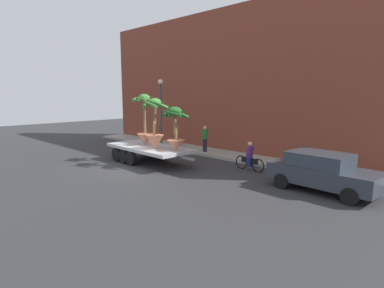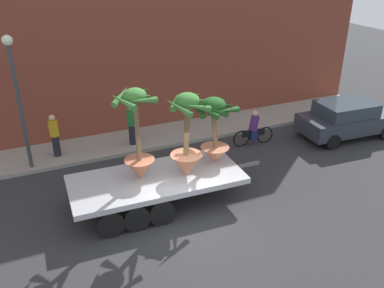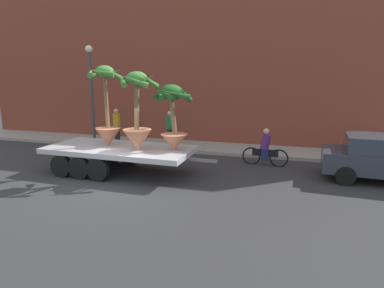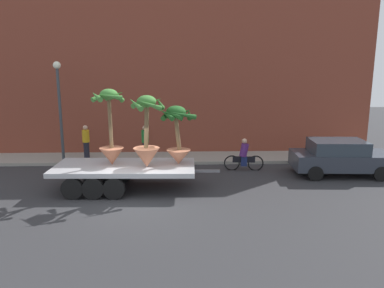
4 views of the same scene
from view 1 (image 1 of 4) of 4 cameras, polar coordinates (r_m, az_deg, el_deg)
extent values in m
plane|color=#2D2D30|center=(17.05, -10.24, -4.41)|extent=(60.00, 60.00, 0.00)
cube|color=gray|center=(21.07, 3.37, -1.49)|extent=(24.00, 2.20, 0.15)
cube|color=brown|center=(22.04, 6.45, 11.17)|extent=(24.00, 1.20, 9.52)
cube|color=#B7BABF|center=(18.12, -7.75, -0.68)|extent=(5.51, 2.55, 0.18)
cylinder|color=black|center=(20.24, -8.09, -1.07)|extent=(0.81, 0.24, 0.80)
cylinder|color=black|center=(19.05, -13.52, -1.87)|extent=(0.81, 0.24, 0.80)
cylinder|color=black|center=(19.63, -6.79, -1.36)|extent=(0.81, 0.24, 0.80)
cylinder|color=black|center=(18.41, -12.32, -2.21)|extent=(0.81, 0.24, 0.80)
cylinder|color=black|center=(19.04, -5.41, -1.66)|extent=(0.81, 0.24, 0.80)
cylinder|color=black|center=(17.77, -11.03, -2.57)|extent=(0.81, 0.24, 0.80)
cube|color=slate|center=(15.71, -0.78, -2.66)|extent=(1.00, 0.13, 0.10)
cone|color=#C17251|center=(17.17, -6.77, 0.38)|extent=(1.00, 1.00, 0.75)
cylinder|color=brown|center=(17.01, -6.80, 4.56)|extent=(0.24, 0.17, 1.77)
ellipsoid|color=#428438|center=(16.94, -6.81, 7.53)|extent=(0.71, 0.71, 0.45)
cone|color=#428438|center=(16.52, -5.87, 7.22)|extent=(0.32, 1.02, 0.59)
cone|color=#428438|center=(17.05, -5.38, 7.30)|extent=(0.88, 0.56, 0.52)
cone|color=#428438|center=(17.31, -6.96, 7.36)|extent=(0.57, 0.75, 0.41)
cone|color=#428438|center=(17.09, -8.31, 7.29)|extent=(0.69, 0.90, 0.50)
cone|color=#428438|center=(16.57, -7.75, 7.23)|extent=(0.97, 0.45, 0.52)
cone|color=#C17251|center=(16.56, -2.94, -0.21)|extent=(0.95, 0.95, 0.57)
cylinder|color=brown|center=(16.45, -3.07, 3.36)|extent=(0.31, 0.16, 1.50)
ellipsoid|color=#235B23|center=(16.43, -3.20, 5.96)|extent=(0.77, 0.77, 0.48)
cone|color=#235B23|center=(16.04, -2.06, 5.57)|extent=(0.27, 1.01, 0.62)
cone|color=#235B23|center=(16.45, -1.72, 5.68)|extent=(0.77, 0.71, 0.52)
cone|color=#235B23|center=(16.75, -2.22, 5.75)|extent=(0.87, 0.28, 0.51)
cone|color=#235B23|center=(16.79, -3.82, 5.75)|extent=(0.41, 0.84, 0.49)
cone|color=#235B23|center=(16.54, -4.68, 5.76)|extent=(0.67, 0.85, 0.45)
cone|color=#235B23|center=(16.27, -4.49, 5.69)|extent=(0.85, 0.44, 0.44)
cone|color=#235B23|center=(15.92, -3.85, 5.68)|extent=(1.07, 0.70, 0.45)
cone|color=#B26647|center=(18.50, -8.49, 0.85)|extent=(0.94, 0.94, 0.68)
cylinder|color=brown|center=(18.37, -8.61, 5.09)|extent=(0.17, 0.14, 2.07)
ellipsoid|color=#428438|center=(18.33, -8.70, 8.31)|extent=(0.67, 0.67, 0.42)
cone|color=#428438|center=(17.99, -8.08, 8.04)|extent=(0.31, 0.83, 0.51)
cone|color=#428438|center=(18.46, -7.45, 8.14)|extent=(0.87, 0.48, 0.46)
cone|color=#428438|center=(18.78, -8.53, 8.13)|extent=(0.78, 0.81, 0.48)
cone|color=#428438|center=(18.53, -10.07, 8.15)|extent=(0.65, 0.95, 0.40)
cone|color=#428438|center=(17.98, -9.51, 8.16)|extent=(0.91, 0.45, 0.36)
torus|color=black|center=(16.28, 11.92, -3.88)|extent=(0.74, 0.11, 0.74)
torus|color=black|center=(16.94, 8.93, -3.29)|extent=(0.74, 0.11, 0.74)
cube|color=black|center=(16.56, 10.42, -2.97)|extent=(1.04, 0.13, 0.28)
cylinder|color=#51236B|center=(16.48, 10.46, -1.44)|extent=(0.46, 0.37, 0.65)
sphere|color=tan|center=(16.41, 10.50, 0.00)|extent=(0.24, 0.24, 0.24)
cube|color=navy|center=(16.58, 10.41, -3.24)|extent=(0.30, 0.26, 0.44)
cube|color=#2D333D|center=(13.86, 22.80, -5.28)|extent=(4.34, 2.08, 0.70)
cube|color=#2D3842|center=(13.81, 22.16, -2.61)|extent=(2.42, 1.79, 0.56)
cylinder|color=black|center=(14.26, 29.26, -6.80)|extent=(0.65, 0.24, 0.64)
cylinder|color=black|center=(12.67, 26.73, -8.51)|extent=(0.65, 0.24, 0.64)
cylinder|color=black|center=(15.29, 19.41, -5.13)|extent=(0.65, 0.24, 0.64)
cylinder|color=black|center=(13.81, 15.95, -6.45)|extent=(0.65, 0.24, 0.64)
cylinder|color=black|center=(22.95, -2.92, 0.65)|extent=(0.28, 0.28, 0.85)
cylinder|color=gold|center=(22.86, -2.93, 2.47)|extent=(0.36, 0.36, 0.62)
sphere|color=tan|center=(22.81, -2.94, 3.55)|extent=(0.24, 0.24, 0.24)
cylinder|color=black|center=(20.76, 2.35, -0.25)|extent=(0.28, 0.28, 0.85)
cylinder|color=#1E702D|center=(20.65, 2.36, 1.77)|extent=(0.36, 0.36, 0.62)
sphere|color=tan|center=(20.60, 2.37, 2.95)|extent=(0.24, 0.24, 0.24)
cylinder|color=#383D42|center=(23.15, -5.65, 5.23)|extent=(0.14, 0.14, 4.50)
sphere|color=#EAEACC|center=(23.12, -5.74, 11.18)|extent=(0.36, 0.36, 0.36)
camera|label=2|loc=(17.93, -46.47, 17.99)|focal=38.31mm
camera|label=3|loc=(8.19, -44.00, 4.73)|focal=30.95mm
camera|label=4|loc=(12.43, -61.39, 8.42)|focal=34.90mm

